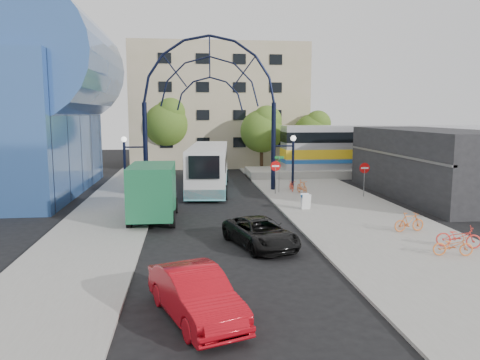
{
  "coord_description": "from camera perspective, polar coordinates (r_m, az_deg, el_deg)",
  "views": [
    {
      "loc": [
        -1.9,
        -22.51,
        6.14
      ],
      "look_at": [
        1.4,
        6.0,
        2.06
      ],
      "focal_mm": 35.0,
      "sensor_mm": 36.0,
      "label": 1
    }
  ],
  "objects": [
    {
      "name": "bike_far_a",
      "position": [
        23.5,
        25.1,
        -6.27
      ],
      "size": [
        2.01,
        1.34,
        1.0
      ],
      "primitive_type": "imported",
      "rotation": [
        0.0,
        0.0,
        1.18
      ],
      "color": "#F33C30",
      "rests_on": "sidewalk_east"
    },
    {
      "name": "do_not_enter_sign",
      "position": [
        35.22,
        14.94,
        1.02
      ],
      "size": [
        0.76,
        0.07,
        2.48
      ],
      "color": "slate",
      "rests_on": "sidewalk_east"
    },
    {
      "name": "bike_near_b",
      "position": [
        35.79,
        7.56,
        -0.83
      ],
      "size": [
        0.82,
        1.77,
        1.03
      ],
      "primitive_type": "imported",
      "rotation": [
        0.0,
        0.0,
        0.2
      ],
      "color": "orange",
      "rests_on": "sidewalk_east"
    },
    {
      "name": "gateway_arch",
      "position": [
        36.64,
        -3.69,
        11.85
      ],
      "size": [
        13.64,
        0.44,
        12.1
      ],
      "color": "black",
      "rests_on": "ground"
    },
    {
      "name": "tree_north_a",
      "position": [
        49.12,
        2.82,
        6.29
      ],
      "size": [
        4.48,
        4.48,
        7.0
      ],
      "color": "#382314",
      "rests_on": "ground"
    },
    {
      "name": "commercial_block_east",
      "position": [
        37.29,
        22.13,
        1.89
      ],
      "size": [
        6.0,
        16.0,
        5.0
      ],
      "primitive_type": "cube",
      "color": "black",
      "rests_on": "ground"
    },
    {
      "name": "bike_far_c",
      "position": [
        22.07,
        24.52,
        -7.3
      ],
      "size": [
        1.75,
        0.87,
        0.88
      ],
      "primitive_type": "imported",
      "rotation": [
        0.0,
        0.0,
        1.4
      ],
      "color": "orange",
      "rests_on": "sidewalk_east"
    },
    {
      "name": "black_suv",
      "position": [
        21.83,
        2.52,
        -6.44
      ],
      "size": [
        3.53,
        5.23,
        1.33
      ],
      "primitive_type": "imported",
      "rotation": [
        0.0,
        0.0,
        0.3
      ],
      "color": "black",
      "rests_on": "ground"
    },
    {
      "name": "bike_near_a",
      "position": [
        37.04,
        6.3,
        -0.68
      ],
      "size": [
        0.61,
        1.57,
        0.81
      ],
      "primitive_type": "imported",
      "rotation": [
        0.0,
        0.0,
        -0.05
      ],
      "color": "#FE5032",
      "rests_on": "sidewalk_east"
    },
    {
      "name": "street_name_sign",
      "position": [
        36.05,
        4.8,
        1.67
      ],
      "size": [
        0.7,
        0.7,
        2.8
      ],
      "color": "slate",
      "rests_on": "sidewalk_east"
    },
    {
      "name": "plaza_west",
      "position": [
        29.51,
        -15.46,
        -4.1
      ],
      "size": [
        5.0,
        50.0,
        0.12
      ],
      "primitive_type": "cube",
      "color": "gray",
      "rests_on": "ground"
    },
    {
      "name": "tree_north_b",
      "position": [
        52.48,
        -8.83,
        7.04
      ],
      "size": [
        5.12,
        5.12,
        8.0
      ],
      "color": "#382314",
      "rests_on": "ground"
    },
    {
      "name": "ground",
      "position": [
        23.41,
        -1.73,
        -7.12
      ],
      "size": [
        120.0,
        120.0,
        0.0
      ],
      "primitive_type": "plane",
      "color": "black",
      "rests_on": "ground"
    },
    {
      "name": "tree_north_c",
      "position": [
        52.38,
        8.98,
        5.95
      ],
      "size": [
        4.16,
        4.16,
        6.5
      ],
      "color": "#382314",
      "rests_on": "ground"
    },
    {
      "name": "bike_far_b",
      "position": [
        25.63,
        19.93,
        -4.84
      ],
      "size": [
        1.71,
        0.64,
        1.0
      ],
      "primitive_type": "imported",
      "rotation": [
        0.0,
        0.0,
        1.68
      ],
      "color": "#CD6429",
      "rests_on": "sidewalk_east"
    },
    {
      "name": "stop_sign",
      "position": [
        35.4,
        4.36,
        1.34
      ],
      "size": [
        0.8,
        0.07,
        2.5
      ],
      "color": "slate",
      "rests_on": "sidewalk_east"
    },
    {
      "name": "transit_hall",
      "position": [
        39.84,
        -26.54,
        8.05
      ],
      "size": [
        16.5,
        18.0,
        14.5
      ],
      "color": "#33599D",
      "rests_on": "ground"
    },
    {
      "name": "train_platform",
      "position": [
        49.94,
        19.46,
        1.02
      ],
      "size": [
        32.0,
        5.0,
        0.8
      ],
      "primitive_type": "cube",
      "color": "gray",
      "rests_on": "ground"
    },
    {
      "name": "apartment_block",
      "position": [
        57.62,
        -2.76,
        8.93
      ],
      "size": [
        20.0,
        12.1,
        14.0
      ],
      "color": "tan",
      "rests_on": "ground"
    },
    {
      "name": "sandwich_board",
      "position": [
        29.95,
        8.02,
        -2.37
      ],
      "size": [
        0.55,
        0.61,
        0.99
      ],
      "color": "white",
      "rests_on": "sidewalk_east"
    },
    {
      "name": "city_bus",
      "position": [
        38.14,
        -3.82,
        1.63
      ],
      "size": [
        4.1,
        13.16,
        3.56
      ],
      "rotation": [
        0.0,
        0.0,
        -0.1
      ],
      "color": "silver",
      "rests_on": "ground"
    },
    {
      "name": "red_sedan",
      "position": [
        14.5,
        -5.46,
        -13.68
      ],
      "size": [
        3.14,
        4.95,
        1.54
      ],
      "primitive_type": "imported",
      "rotation": [
        0.0,
        0.0,
        0.35
      ],
      "color": "#A30A13",
      "rests_on": "ground"
    },
    {
      "name": "train_car",
      "position": [
        49.71,
        19.6,
        3.88
      ],
      "size": [
        25.1,
        3.05,
        4.2
      ],
      "color": "#B7B7BC",
      "rests_on": "train_platform"
    },
    {
      "name": "green_truck",
      "position": [
        27.5,
        -10.46,
        -1.43
      ],
      "size": [
        2.65,
        6.62,
        3.32
      ],
      "rotation": [
        0.0,
        0.0,
        -0.02
      ],
      "color": "black",
      "rests_on": "ground"
    },
    {
      "name": "sidewalk_east",
      "position": [
        28.95,
        13.6,
        -4.27
      ],
      "size": [
        8.0,
        56.0,
        0.12
      ],
      "primitive_type": "cube",
      "color": "gray",
      "rests_on": "ground"
    }
  ]
}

